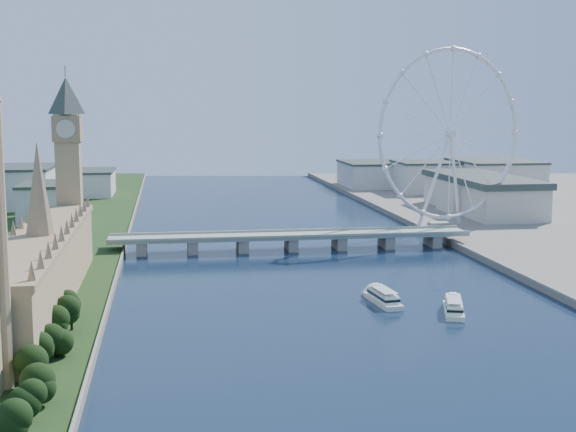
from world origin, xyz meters
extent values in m
cube|color=tan|center=(-128.00, 170.00, 17.00)|extent=(24.00, 200.00, 28.00)
cone|color=#937A59|center=(-128.00, 170.00, 53.00)|extent=(12.00, 12.00, 40.00)
cube|color=tan|center=(-128.00, 278.00, 43.00)|extent=(13.00, 13.00, 80.00)
cube|color=#937A59|center=(-128.00, 278.00, 75.00)|extent=(15.00, 15.00, 14.00)
pyramid|color=#2D3833|center=(-128.00, 278.00, 103.00)|extent=(20.02, 20.02, 20.00)
cube|color=gray|center=(0.00, 300.00, 8.50)|extent=(220.00, 22.00, 2.00)
cube|color=gray|center=(-90.00, 300.00, 3.75)|extent=(6.00, 20.00, 7.50)
cube|color=gray|center=(-60.00, 300.00, 3.75)|extent=(6.00, 20.00, 7.50)
cube|color=gray|center=(-30.00, 300.00, 3.75)|extent=(6.00, 20.00, 7.50)
cube|color=gray|center=(0.00, 300.00, 3.75)|extent=(6.00, 20.00, 7.50)
cube|color=gray|center=(30.00, 300.00, 3.75)|extent=(6.00, 20.00, 7.50)
cube|color=gray|center=(60.00, 300.00, 3.75)|extent=(6.00, 20.00, 7.50)
cube|color=gray|center=(90.00, 300.00, 3.75)|extent=(6.00, 20.00, 7.50)
torus|color=silver|center=(120.00, 355.00, 68.00)|extent=(113.60, 39.12, 118.60)
cylinder|color=silver|center=(120.00, 355.00, 68.00)|extent=(7.25, 6.61, 6.00)
cube|color=gray|center=(117.00, 365.00, 4.00)|extent=(14.00, 10.00, 2.00)
cube|color=beige|center=(-160.00, 430.00, 16.00)|extent=(40.00, 60.00, 26.00)
cube|color=beige|center=(-200.00, 520.00, 19.00)|extent=(60.00, 80.00, 32.00)
cube|color=beige|center=(-150.00, 600.00, 14.00)|extent=(50.00, 70.00, 22.00)
cube|color=beige|center=(180.00, 580.00, 17.00)|extent=(60.00, 60.00, 28.00)
cube|color=beige|center=(240.00, 560.00, 18.00)|extent=(70.00, 90.00, 30.00)
cube|color=beige|center=(140.00, 640.00, 15.00)|extent=(60.00, 80.00, 24.00)
camera|label=1|loc=(-74.53, -177.27, 87.98)|focal=50.00mm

